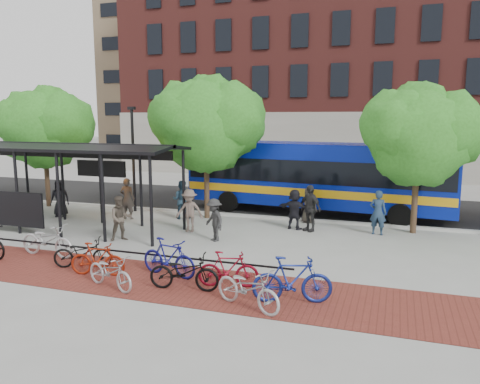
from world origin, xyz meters
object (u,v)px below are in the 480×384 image
(bike_5, at_px, (98,259))
(bike_10, at_px, (248,288))
(tree_a, at_px, (46,125))
(bike_8, at_px, (184,272))
(pedestrian_0, at_px, (60,198))
(pedestrian_6, at_px, (309,205))
(pedestrian_8, at_px, (121,218))
(pedestrian_3, at_px, (190,211))
(bus_shelter, at_px, (57,157))
(bike_11, at_px, (292,280))
(bike_2, at_px, (47,240))
(pedestrian_9, at_px, (214,220))
(bike_4, at_px, (83,253))
(pedestrian_4, at_px, (310,208))
(tree_b, at_px, (208,121))
(bus, at_px, (316,173))
(tree_c, at_px, (421,132))
(bike_7, at_px, (169,258))
(pedestrian_2, at_px, (182,200))
(lamp_post_left, at_px, (133,156))
(bike_6, at_px, (110,272))
(pedestrian_5, at_px, (295,209))
(pedestrian_1, at_px, (127,199))

(bike_5, relative_size, bike_10, 0.84)
(tree_a, height_order, bike_5, tree_a)
(bike_8, bearing_deg, pedestrian_0, 47.26)
(pedestrian_6, xyz_separation_m, pedestrian_8, (-6.16, -5.30, 0.07))
(pedestrian_0, bearing_deg, pedestrian_3, -31.90)
(bike_5, bearing_deg, pedestrian_0, 34.12)
(bus_shelter, height_order, bike_10, bus_shelter)
(bike_11, bearing_deg, pedestrian_8, 45.55)
(bus_shelter, xyz_separation_m, bike_2, (2.43, -3.59, -2.44))
(bus_shelter, height_order, pedestrian_9, bus_shelter)
(bike_10, bearing_deg, pedestrian_0, 81.08)
(bike_4, height_order, pedestrian_4, pedestrian_4)
(tree_b, distance_m, bike_2, 8.83)
(bus, relative_size, pedestrian_3, 7.34)
(tree_c, height_order, bike_5, tree_c)
(bike_2, distance_m, bike_4, 1.98)
(bus_shelter, height_order, bike_7, bus_shelter)
(pedestrian_8, bearing_deg, bus_shelter, 121.69)
(pedestrian_0, relative_size, pedestrian_2, 0.98)
(lamp_post_left, height_order, bike_6, lamp_post_left)
(bike_4, distance_m, bike_6, 2.22)
(bus_shelter, distance_m, tree_b, 6.64)
(pedestrian_9, bearing_deg, tree_c, 66.21)
(pedestrian_5, bearing_deg, pedestrian_3, 38.18)
(pedestrian_9, bearing_deg, tree_b, 153.48)
(bike_4, distance_m, bike_11, 6.78)
(tree_c, xyz_separation_m, bike_11, (-3.17, -8.72, -3.45))
(tree_b, distance_m, pedestrian_9, 5.55)
(lamp_post_left, xyz_separation_m, pedestrian_8, (2.49, -5.10, -1.89))
(pedestrian_0, bearing_deg, pedestrian_5, -20.17)
(bus_shelter, relative_size, bike_7, 5.61)
(tree_c, bearing_deg, pedestrian_2, -176.41)
(bike_4, height_order, pedestrian_8, pedestrian_8)
(pedestrian_0, distance_m, pedestrian_5, 11.03)
(lamp_post_left, xyz_separation_m, bike_7, (6.06, -8.16, -2.18))
(bike_5, xyz_separation_m, pedestrian_5, (4.27, 7.57, 0.34))
(tree_a, bearing_deg, pedestrian_1, -14.56)
(pedestrian_0, xyz_separation_m, pedestrian_5, (10.99, 1.00, -0.03))
(bike_11, relative_size, pedestrian_6, 1.28)
(pedestrian_2, height_order, pedestrian_5, pedestrian_2)
(bus_shelter, xyz_separation_m, bike_11, (11.05, -4.89, -2.39))
(tree_b, xyz_separation_m, tree_c, (8.99, -0.00, -0.41))
(bike_4, relative_size, pedestrian_1, 0.96)
(pedestrian_1, bearing_deg, tree_b, -163.67)
(pedestrian_3, distance_m, pedestrian_4, 4.90)
(bike_8, xyz_separation_m, pedestrian_6, (1.68, 9.22, 0.28))
(bike_8, bearing_deg, tree_b, 10.64)
(bike_8, bearing_deg, pedestrian_3, 15.91)
(pedestrian_5, height_order, pedestrian_9, pedestrian_5)
(bike_8, height_order, pedestrian_8, pedestrian_8)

